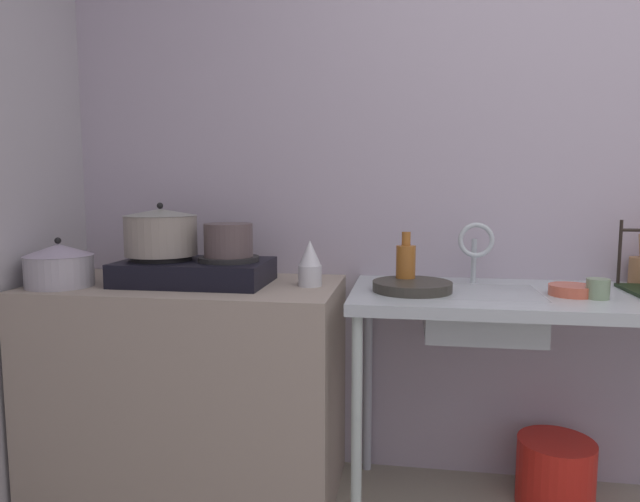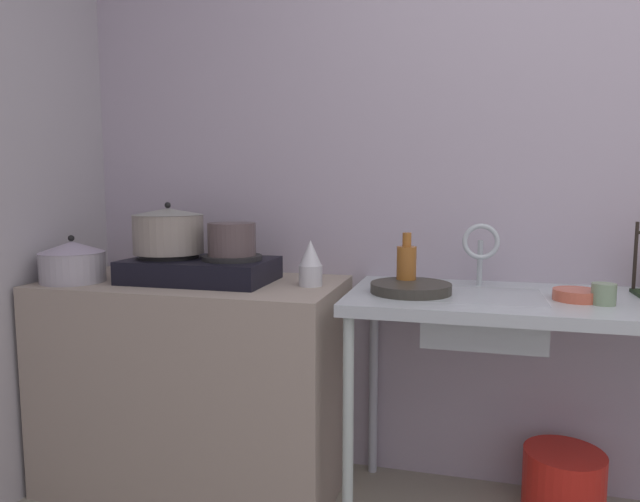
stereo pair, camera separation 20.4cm
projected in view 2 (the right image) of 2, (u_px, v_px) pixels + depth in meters
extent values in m
cube|color=#A097A3|center=(639.00, 155.00, 2.05)|extent=(5.27, 0.10, 2.62)
cube|color=gray|center=(196.00, 383.00, 2.23)|extent=(1.15, 0.59, 0.83)
cube|color=#A6B1B4|center=(552.00, 304.00, 1.85)|extent=(1.35, 0.59, 0.04)
cylinder|color=#A6B8B0|center=(348.00, 433.00, 1.82)|extent=(0.04, 0.04, 0.79)
cylinder|color=#A6AFBA|center=(373.00, 381.00, 2.31)|extent=(0.04, 0.04, 0.79)
cube|color=black|center=(201.00, 270.00, 2.17)|extent=(0.56, 0.35, 0.09)
cylinder|color=black|center=(169.00, 256.00, 2.20)|extent=(0.23, 0.23, 0.02)
cylinder|color=black|center=(232.00, 258.00, 2.13)|extent=(0.23, 0.23, 0.02)
cylinder|color=gray|center=(169.00, 234.00, 2.19)|extent=(0.27, 0.27, 0.15)
cone|color=gray|center=(168.00, 211.00, 2.18)|extent=(0.28, 0.28, 0.03)
sphere|color=black|center=(168.00, 205.00, 2.18)|extent=(0.02, 0.02, 0.02)
cylinder|color=#4C3F3E|center=(232.00, 239.00, 2.12)|extent=(0.18, 0.18, 0.12)
cylinder|color=#99969C|center=(73.00, 267.00, 2.15)|extent=(0.24, 0.24, 0.12)
cone|color=#9A90A3|center=(72.00, 247.00, 2.15)|extent=(0.25, 0.25, 0.04)
sphere|color=black|center=(71.00, 238.00, 2.14)|extent=(0.02, 0.02, 0.02)
cylinder|color=#B9BCBF|center=(311.00, 276.00, 2.07)|extent=(0.09, 0.09, 0.08)
cone|color=#B9BCBF|center=(310.00, 253.00, 2.06)|extent=(0.08, 0.08, 0.09)
cube|color=#A6B1B4|center=(482.00, 317.00, 1.91)|extent=(0.40, 0.32, 0.16)
cylinder|color=#A6B1B4|center=(480.00, 263.00, 2.08)|extent=(0.02, 0.02, 0.17)
torus|color=#A6B1B4|center=(481.00, 242.00, 2.01)|extent=(0.13, 0.02, 0.13)
cylinder|color=#312E27|center=(411.00, 288.00, 1.93)|extent=(0.28, 0.28, 0.03)
cylinder|color=black|center=(635.00, 257.00, 1.94)|extent=(0.01, 0.01, 0.25)
cylinder|color=gray|center=(604.00, 294.00, 1.74)|extent=(0.07, 0.07, 0.07)
cylinder|color=#BC563D|center=(577.00, 295.00, 1.81)|extent=(0.15, 0.15, 0.04)
cylinder|color=#955720|center=(406.00, 268.00, 2.01)|extent=(0.07, 0.07, 0.15)
cylinder|color=#955720|center=(407.00, 240.00, 2.00)|extent=(0.03, 0.03, 0.05)
cylinder|color=red|center=(563.00, 485.00, 2.00)|extent=(0.28, 0.28, 0.25)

